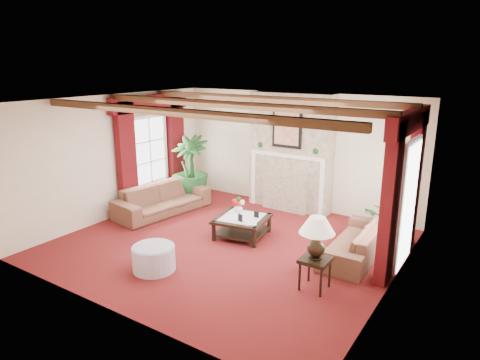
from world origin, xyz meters
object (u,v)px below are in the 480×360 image
Objects in this scene: sofa_right at (356,236)px; coffee_table at (242,227)px; side_table at (315,273)px; ottoman at (154,258)px; sofa_left at (162,195)px; potted_palm at (190,182)px.

coffee_table is at bearing -82.32° from sofa_right.
side_table reaches higher than ottoman.
side_table is at bearing -97.65° from sofa_left.
sofa_right is 2.85× the size of ottoman.
potted_palm is 2.68m from coffee_table.
sofa_left is 1.32× the size of potted_palm.
ottoman is (-2.49, -0.89, -0.05)m from side_table.
sofa_left is at bearing -85.37° from potted_palm.
sofa_left is 2.40× the size of coffee_table.
sofa_right reaches higher than ottoman.
sofa_left is at bearing -88.65° from sofa_right.
ottoman reaches higher than coffee_table.
sofa_left is 4.49m from side_table.
sofa_right is 4.00× the size of side_table.
sofa_right is 2.22m from coffee_table.
coffee_table is at bearing -84.93° from sofa_left.
sofa_right is 4.63m from potted_palm.
coffee_table is 2.33m from side_table.
sofa_left is 1.15× the size of sofa_right.
potted_palm is (-4.54, 0.91, 0.06)m from sofa_right.
ottoman is (1.82, -2.15, -0.23)m from sofa_left.
ottoman is at bearing -160.28° from side_table.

